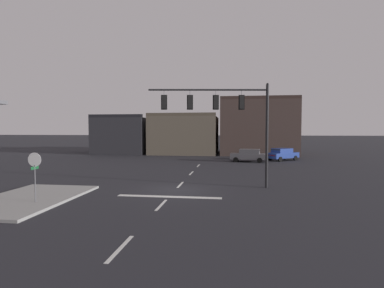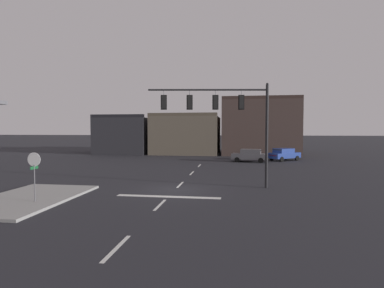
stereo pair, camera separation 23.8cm
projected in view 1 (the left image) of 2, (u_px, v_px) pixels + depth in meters
The scene contains 9 objects.
ground_plane at pixel (175, 190), 20.19m from camera, with size 400.00×400.00×0.00m, color #232328.
sidewalk_near_corner at pixel (27, 199), 17.27m from camera, with size 5.00×8.00×0.15m, color gray.
stop_bar_paint at pixel (169, 197), 18.21m from camera, with size 6.40×0.50×0.01m, color silver.
lane_centreline at pixel (180, 185), 22.17m from camera, with size 0.16×26.40×0.01m.
signal_mast_near_side at pixel (227, 112), 20.80m from camera, with size 8.24×1.28×7.29m.
stop_sign at pixel (35, 165), 16.23m from camera, with size 0.76×0.64×2.83m.
car_lot_nearside at pixel (283, 154), 39.67m from camera, with size 4.54×4.19×1.61m.
car_lot_middle at pixel (249, 155), 37.94m from camera, with size 4.63×2.42×1.61m.
building_row at pixel (205, 132), 51.88m from camera, with size 33.20×12.26×9.17m.
Camera 1 is at (3.78, -19.69, 4.06)m, focal length 28.11 mm.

